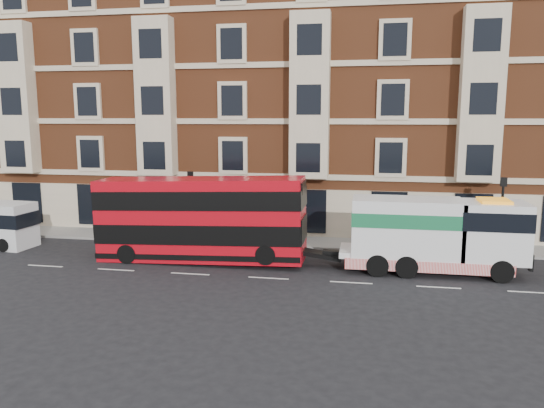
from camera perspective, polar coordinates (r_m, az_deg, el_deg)
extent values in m
plane|color=black|center=(26.11, -0.38, -7.98)|extent=(120.00, 120.00, 0.00)
cube|color=slate|center=(33.23, 2.00, -4.06)|extent=(90.00, 3.00, 0.15)
cube|color=brown|center=(39.72, 4.39, 11.09)|extent=(45.00, 12.00, 18.00)
cylinder|color=black|center=(32.96, -8.69, -0.59)|extent=(0.14, 0.14, 4.00)
cube|color=black|center=(32.66, -8.78, 3.04)|extent=(0.35, 0.15, 0.50)
cylinder|color=black|center=(32.07, 23.41, -1.53)|extent=(0.14, 0.14, 4.00)
cube|color=black|center=(31.77, 23.65, 2.19)|extent=(0.35, 0.15, 0.50)
cube|color=#B70A15|center=(28.83, -7.69, -1.60)|extent=(11.17, 2.49, 4.39)
cube|color=black|center=(28.95, -7.66, -2.86)|extent=(11.21, 2.55, 1.05)
cube|color=black|center=(28.63, -7.74, 0.66)|extent=(11.21, 2.55, 1.00)
cylinder|color=black|center=(29.59, -15.32, -5.19)|extent=(1.04, 0.32, 1.04)
cylinder|color=black|center=(31.57, -13.56, -4.20)|extent=(1.04, 0.32, 1.04)
cylinder|color=black|center=(27.17, -0.69, -5.49)|extent=(1.04, 0.32, 1.04)
cylinder|color=black|center=(29.32, 0.15, -4.38)|extent=(1.04, 0.32, 1.04)
cube|color=silver|center=(27.95, 16.60, -5.19)|extent=(8.98, 2.29, 0.30)
cube|color=silver|center=(28.15, 22.59, -2.71)|extent=(3.19, 2.49, 2.89)
cube|color=silver|center=(27.54, 14.26, -2.42)|extent=(5.39, 2.49, 2.89)
cube|color=#16653C|center=(27.45, 14.30, -1.40)|extent=(5.44, 2.53, 0.70)
cube|color=red|center=(28.02, 16.16, -5.87)|extent=(7.98, 2.55, 0.55)
cylinder|color=black|center=(27.54, 23.47, -6.66)|extent=(1.10, 0.35, 1.10)
cylinder|color=black|center=(29.66, 22.50, -5.48)|extent=(1.10, 0.35, 1.10)
cylinder|color=black|center=(26.86, 14.27, -6.56)|extent=(1.10, 0.40, 1.10)
cylinder|color=black|center=(29.03, 13.97, -5.35)|extent=(1.10, 0.40, 1.10)
cylinder|color=black|center=(26.79, 11.27, -6.49)|extent=(1.10, 0.40, 1.10)
cylinder|color=black|center=(28.97, 11.20, -5.28)|extent=(1.10, 0.40, 1.10)
cylinder|color=black|center=(34.70, -26.91, -3.96)|extent=(0.81, 0.32, 0.79)
cylinder|color=black|center=(36.15, -24.84, -3.31)|extent=(0.81, 0.32, 0.79)
imported|color=#182331|center=(33.69, -10.81, -2.57)|extent=(0.64, 0.50, 1.53)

